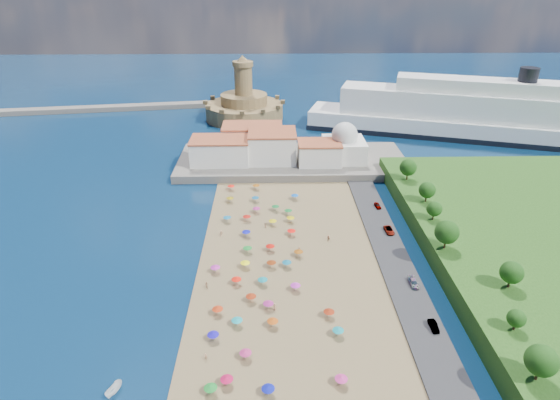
{
  "coord_description": "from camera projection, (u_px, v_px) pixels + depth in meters",
  "views": [
    {
      "loc": [
        1.12,
        -101.09,
        70.18
      ],
      "look_at": [
        4.0,
        25.0,
        8.0
      ],
      "focal_mm": 30.0,
      "sensor_mm": 36.0,
      "label": 1
    }
  ],
  "objects": [
    {
      "name": "ground",
      "position": [
        267.0,
        270.0,
        121.66
      ],
      "size": [
        700.0,
        700.0,
        0.0
      ],
      "primitive_type": "plane",
      "color": "#071938",
      "rests_on": "ground"
    },
    {
      "name": "terrace",
      "position": [
        292.0,
        161.0,
        186.66
      ],
      "size": [
        90.0,
        36.0,
        3.0
      ],
      "primitive_type": "cube",
      "color": "#59544C",
      "rests_on": "ground"
    },
    {
      "name": "jetty",
      "position": [
        242.0,
        135.0,
        217.72
      ],
      "size": [
        18.0,
        70.0,
        2.4
      ],
      "primitive_type": "cube",
      "color": "#59544C",
      "rests_on": "ground"
    },
    {
      "name": "breakwater",
      "position": [
        67.0,
        110.0,
        256.03
      ],
      "size": [
        199.03,
        34.77,
        2.6
      ],
      "primitive_type": "cube",
      "rotation": [
        0.0,
        0.0,
        0.14
      ],
      "color": "#59544C",
      "rests_on": "ground"
    },
    {
      "name": "waterfront_buildings",
      "position": [
        259.0,
        146.0,
        184.15
      ],
      "size": [
        57.0,
        29.0,
        11.0
      ],
      "color": "silver",
      "rests_on": "terrace"
    },
    {
      "name": "domed_building",
      "position": [
        344.0,
        145.0,
        181.97
      ],
      "size": [
        16.0,
        16.0,
        15.0
      ],
      "color": "silver",
      "rests_on": "terrace"
    },
    {
      "name": "fortress",
      "position": [
        244.0,
        106.0,
        242.2
      ],
      "size": [
        40.0,
        40.0,
        32.4
      ],
      "color": "olive",
      "rests_on": "ground"
    },
    {
      "name": "cruise_ship",
      "position": [
        471.0,
        117.0,
        214.51
      ],
      "size": [
        149.76,
        66.22,
        32.78
      ],
      "color": "black",
      "rests_on": "ground"
    },
    {
      "name": "beach_parasols",
      "position": [
        262.0,
        288.0,
        111.27
      ],
      "size": [
        31.22,
        116.64,
        2.2
      ],
      "color": "gray",
      "rests_on": "beach"
    },
    {
      "name": "beachgoers",
      "position": [
        265.0,
        270.0,
        119.88
      ],
      "size": [
        36.44,
        96.74,
        1.89
      ],
      "color": "tan",
      "rests_on": "beach"
    },
    {
      "name": "parked_cars",
      "position": [
        399.0,
        251.0,
        127.16
      ],
      "size": [
        2.58,
        61.36,
        1.4
      ],
      "color": "gray",
      "rests_on": "promenade"
    },
    {
      "name": "hillside_trees",
      "position": [
        462.0,
        245.0,
        113.65
      ],
      "size": [
        16.18,
        106.06,
        7.77
      ],
      "color": "#382314",
      "rests_on": "hillside"
    }
  ]
}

